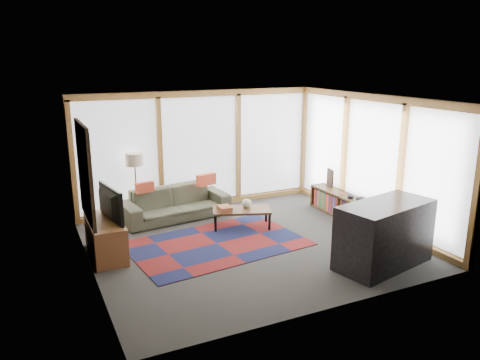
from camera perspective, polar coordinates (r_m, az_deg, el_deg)
name	(u,v)px	position (r m, az deg, el deg)	size (l,w,h in m)	color
ground	(249,243)	(8.58, 1.15, -7.74)	(5.50, 5.50, 0.00)	#2E2E2C
room_envelope	(260,153)	(8.83, 2.46, 3.36)	(5.52, 5.02, 2.62)	#473C34
rug	(217,244)	(8.57, -2.84, -7.75)	(3.07, 1.98, 0.01)	maroon
sofa	(175,203)	(9.86, -7.91, -2.85)	(2.23, 0.87, 0.65)	#363828
pillow_left	(145,187)	(9.57, -11.54, -0.87)	(0.38, 0.11, 0.21)	#C4472B
pillow_right	(206,180)	(9.92, -4.14, 0.05)	(0.44, 0.13, 0.24)	#C4472B
floor_lamp	(136,188)	(9.74, -12.55, -0.90)	(0.36, 0.36, 1.43)	black
coffee_table	(242,218)	(9.31, 0.19, -4.65)	(1.13, 0.57, 0.38)	#382917
book_stack	(225,209)	(9.13, -1.88, -3.49)	(0.23, 0.29, 0.10)	brown
vase	(247,203)	(9.32, 0.82, -2.85)	(0.20, 0.20, 0.17)	beige
bookshelf	(344,206)	(10.06, 12.59, -3.16)	(0.36, 2.00, 0.50)	#382917
bowl_a	(361,199)	(9.60, 14.54, -2.26)	(0.22, 0.22, 0.11)	black
bowl_b	(351,197)	(9.78, 13.36, -1.97)	(0.15, 0.15, 0.08)	black
shelf_picture	(330,178)	(10.58, 10.92, 0.30)	(0.04, 0.29, 0.38)	black
tv_console	(106,238)	(8.30, -16.07, -6.81)	(0.52, 1.25, 0.63)	brown
television	(105,204)	(8.10, -16.12, -2.86)	(1.00, 0.13, 0.57)	black
bar_counter	(384,234)	(7.91, 17.19, -6.36)	(1.65, 0.77, 1.05)	black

